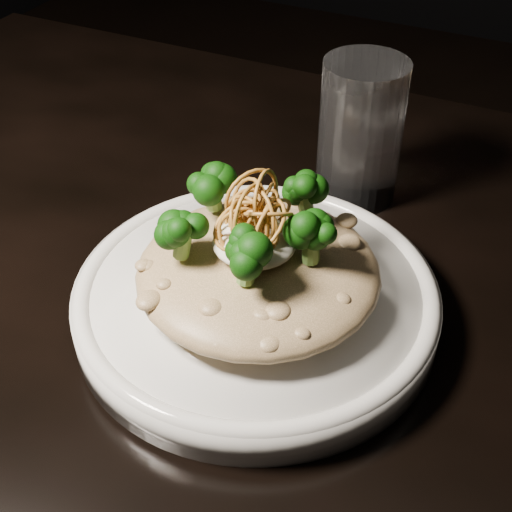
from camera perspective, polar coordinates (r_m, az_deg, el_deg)
The scene contains 7 objects.
table at distance 0.57m, azimuth -0.79°, elevation -11.18°, with size 1.10×0.80×0.75m.
plate at distance 0.51m, azimuth -0.00°, elevation -3.66°, with size 0.26×0.26×0.03m, color silver.
risotto at distance 0.48m, azimuth 0.19°, elevation -1.22°, with size 0.17×0.17×0.04m, color brown.
broccoli at distance 0.46m, azimuth -0.23°, elevation 3.33°, with size 0.12×0.12×0.05m, color black, non-canonical shape.
cheese at distance 0.47m, azimuth -0.10°, elevation 1.13°, with size 0.06×0.06×0.02m, color white.
shallots at distance 0.46m, azimuth 0.05°, elevation 3.74°, with size 0.05×0.05×0.03m, color brown, non-canonical shape.
drinking_glass at distance 0.61m, azimuth 8.35°, elevation 9.78°, with size 0.07×0.07×0.12m, color white.
Camera 1 is at (0.16, -0.32, 1.11)m, focal length 50.00 mm.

